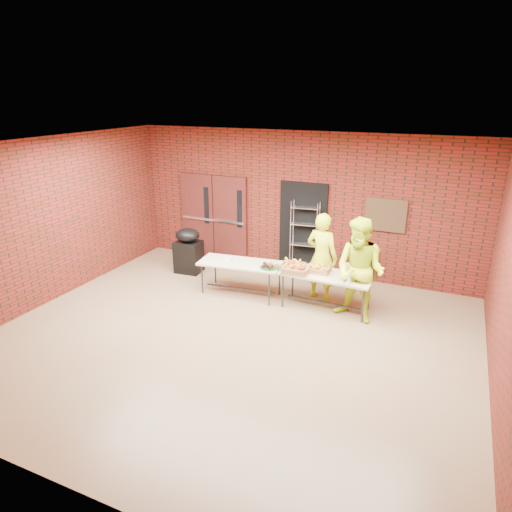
% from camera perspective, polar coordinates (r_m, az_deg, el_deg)
% --- Properties ---
extents(room, '(8.08, 7.08, 3.28)m').
position_cam_1_polar(room, '(7.28, -3.38, 0.71)').
color(room, '#896A4A').
rests_on(room, ground).
extents(double_doors, '(1.78, 0.12, 2.10)m').
position_cam_1_polar(double_doors, '(11.33, -5.27, 4.82)').
color(double_doors, '#4B1515').
rests_on(double_doors, room).
extents(dark_doorway, '(1.10, 0.06, 2.10)m').
position_cam_1_polar(dark_doorway, '(10.46, 5.87, 3.50)').
color(dark_doorway, black).
rests_on(dark_doorway, room).
extents(bronze_plaque, '(0.85, 0.04, 0.70)m').
position_cam_1_polar(bronze_plaque, '(9.94, 15.88, 4.94)').
color(bronze_plaque, '#432E1A').
rests_on(bronze_plaque, room).
extents(wire_rack, '(0.65, 0.28, 1.71)m').
position_cam_1_polar(wire_rack, '(10.37, 6.06, 2.20)').
color(wire_rack, silver).
rests_on(wire_rack, room).
extents(table_left, '(1.76, 0.89, 0.70)m').
position_cam_1_polar(table_left, '(9.33, -1.95, -1.14)').
color(table_left, '#C2B694').
rests_on(table_left, room).
extents(table_right, '(1.77, 0.79, 0.72)m').
position_cam_1_polar(table_right, '(8.79, 8.81, -2.62)').
color(table_right, '#C2B694').
rests_on(table_right, room).
extents(basket_bananas, '(0.45, 0.35, 0.14)m').
position_cam_1_polar(basket_bananas, '(8.92, 4.64, -1.25)').
color(basket_bananas, '#B07F47').
rests_on(basket_bananas, table_right).
extents(basket_oranges, '(0.43, 0.34, 0.13)m').
position_cam_1_polar(basket_oranges, '(8.83, 7.80, -1.63)').
color(basket_oranges, '#B07F47').
rests_on(basket_oranges, table_right).
extents(basket_apples, '(0.49, 0.38, 0.15)m').
position_cam_1_polar(basket_apples, '(8.75, 5.01, -1.66)').
color(basket_apples, '#B07F47').
rests_on(basket_apples, table_right).
extents(muffin_tray, '(0.40, 0.40, 0.10)m').
position_cam_1_polar(muffin_tray, '(9.02, 1.75, -1.20)').
color(muffin_tray, '#134A1A').
rests_on(muffin_tray, table_left).
extents(napkin_box, '(0.17, 0.11, 0.06)m').
position_cam_1_polar(napkin_box, '(9.44, -3.58, -0.35)').
color(napkin_box, white).
rests_on(napkin_box, table_left).
extents(coffee_dispenser, '(0.39, 0.35, 0.52)m').
position_cam_1_polar(coffee_dispenser, '(8.69, 13.77, -0.97)').
color(coffee_dispenser, '#51381B').
rests_on(coffee_dispenser, table_right).
extents(cup_stack_front, '(0.07, 0.07, 0.22)m').
position_cam_1_polar(cup_stack_front, '(8.51, 10.95, -2.27)').
color(cup_stack_front, white).
rests_on(cup_stack_front, table_right).
extents(cup_stack_mid, '(0.07, 0.07, 0.22)m').
position_cam_1_polar(cup_stack_mid, '(8.43, 11.54, -2.54)').
color(cup_stack_mid, white).
rests_on(cup_stack_mid, table_right).
extents(cup_stack_back, '(0.09, 0.09, 0.26)m').
position_cam_1_polar(cup_stack_back, '(8.68, 11.23, -1.71)').
color(cup_stack_back, white).
rests_on(cup_stack_back, table_right).
extents(covered_grill, '(0.62, 0.53, 1.05)m').
position_cam_1_polar(covered_grill, '(10.65, -8.45, 0.71)').
color(covered_grill, black).
rests_on(covered_grill, room).
extents(volunteer_woman, '(0.72, 0.54, 1.79)m').
position_cam_1_polar(volunteer_woman, '(9.13, 8.22, -0.10)').
color(volunteer_woman, '#D1EE1A').
rests_on(volunteer_woman, room).
extents(volunteer_man, '(1.11, 0.97, 1.93)m').
position_cam_1_polar(volunteer_man, '(8.36, 12.85, -1.80)').
color(volunteer_man, '#D1EE1A').
rests_on(volunteer_man, room).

